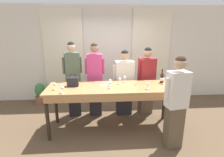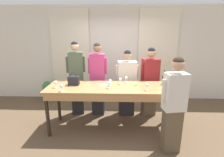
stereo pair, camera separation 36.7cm
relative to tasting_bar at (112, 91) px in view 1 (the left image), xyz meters
The scene contains 23 objects.
ground_plane 0.88m from the tasting_bar, 90.00° to the left, with size 18.00×18.00×0.00m, color brown.
wall_back 1.93m from the tasting_bar, 90.00° to the left, with size 12.00×0.06×2.80m.
curtain_panel_left 2.26m from the tasting_bar, 125.88° to the left, with size 1.15×0.03×2.69m.
curtain_panel_right 2.26m from the tasting_bar, 54.12° to the left, with size 1.15×0.03×2.69m.
tasting_bar is the anchor object (origin of this frame).
wine_bottle 1.16m from the tasting_bar, 11.50° to the left, with size 0.08×0.08×0.31m.
handbag 0.85m from the tasting_bar, behind, with size 0.23×0.13×0.27m.
wine_glass_front_left 0.22m from the tasting_bar, 110.18° to the left, with size 0.07×0.07×0.14m.
wine_glass_front_mid 0.74m from the tasting_bar, 13.61° to the right, with size 0.07×0.07×0.14m.
wine_glass_front_right 1.16m from the tasting_bar, behind, with size 0.07×0.07×0.14m.
wine_glass_center_left 1.15m from the tasting_bar, ahead, with size 0.07×0.07×0.14m.
wine_glass_center_mid 1.02m from the tasting_bar, 163.15° to the right, with size 0.07×0.07×0.14m.
wine_glass_center_right 0.21m from the tasting_bar, 124.50° to the right, with size 0.07×0.07×0.14m.
wine_glass_back_left 0.34m from the tasting_bar, 50.08° to the left, with size 0.07×0.07×0.14m.
wine_glass_back_mid 0.51m from the tasting_bar, 48.77° to the left, with size 0.07×0.07×0.14m.
napkin 0.24m from the tasting_bar, 145.28° to the left, with size 0.18×0.18×0.00m.
pen 0.52m from the tasting_bar, 11.83° to the left, with size 0.09×0.13×0.01m.
guest_olive_jacket 1.16m from the tasting_bar, 141.72° to the left, with size 0.46×0.29×1.85m.
guest_pink_top 0.81m from the tasting_bar, 117.41° to the left, with size 0.47×0.26×1.82m.
guest_cream_sweater 0.80m from the tasting_bar, 64.05° to the left, with size 0.56×0.31×1.65m.
guest_striped_shirt 1.16m from the tasting_bar, 38.13° to the left, with size 0.50×0.35×1.71m.
host_pouring 1.27m from the tasting_bar, 32.15° to the right, with size 0.47×0.29×1.71m.
potted_plant 2.58m from the tasting_bar, 142.74° to the left, with size 0.31×0.31×0.62m.
Camera 1 is at (-0.26, -3.44, 2.13)m, focal length 28.00 mm.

